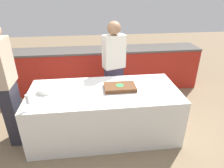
{
  "coord_description": "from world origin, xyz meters",
  "views": [
    {
      "loc": [
        -0.19,
        -2.56,
        2.14
      ],
      "look_at": [
        0.12,
        0.0,
        0.86
      ],
      "focal_mm": 32.0,
      "sensor_mm": 36.0,
      "label": 1
    }
  ],
  "objects_px": {
    "cake": "(120,87)",
    "person_seated_left": "(7,86)",
    "plate_stack": "(46,90)",
    "wine_glass": "(28,100)",
    "person_cutting_cake": "(114,66)"
  },
  "relations": [
    {
      "from": "plate_stack",
      "to": "person_cutting_cake",
      "type": "distance_m",
      "value": 1.25
    },
    {
      "from": "cake",
      "to": "person_seated_left",
      "type": "relative_size",
      "value": 0.28
    },
    {
      "from": "wine_glass",
      "to": "person_seated_left",
      "type": "bearing_deg",
      "value": 133.56
    },
    {
      "from": "plate_stack",
      "to": "person_seated_left",
      "type": "distance_m",
      "value": 0.51
    },
    {
      "from": "wine_glass",
      "to": "person_seated_left",
      "type": "relative_size",
      "value": 0.12
    },
    {
      "from": "plate_stack",
      "to": "wine_glass",
      "type": "distance_m",
      "value": 0.47
    },
    {
      "from": "person_seated_left",
      "to": "wine_glass",
      "type": "bearing_deg",
      "value": -136.44
    },
    {
      "from": "cake",
      "to": "plate_stack",
      "type": "xyz_separation_m",
      "value": [
        -1.07,
        0.04,
        0.0
      ]
    },
    {
      "from": "plate_stack",
      "to": "wine_glass",
      "type": "bearing_deg",
      "value": -105.53
    },
    {
      "from": "plate_stack",
      "to": "person_seated_left",
      "type": "height_order",
      "value": "person_seated_left"
    },
    {
      "from": "plate_stack",
      "to": "person_cutting_cake",
      "type": "xyz_separation_m",
      "value": [
        1.07,
        0.65,
        0.06
      ]
    },
    {
      "from": "cake",
      "to": "plate_stack",
      "type": "height_order",
      "value": "plate_stack"
    },
    {
      "from": "person_seated_left",
      "to": "cake",
      "type": "bearing_deg",
      "value": -89.32
    },
    {
      "from": "person_cutting_cake",
      "to": "person_seated_left",
      "type": "relative_size",
      "value": 0.93
    },
    {
      "from": "cake",
      "to": "plate_stack",
      "type": "bearing_deg",
      "value": 177.81
    }
  ]
}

